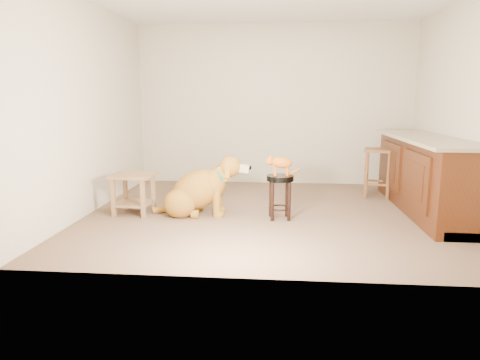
# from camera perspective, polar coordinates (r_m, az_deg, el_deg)

# --- Properties ---
(floor) EXTENTS (4.50, 4.00, 0.01)m
(floor) POSITION_cam_1_polar(r_m,az_deg,el_deg) (5.36, 4.15, -4.43)
(floor) COLOR brown
(floor) RESTS_ON ground
(room_shell) EXTENTS (4.54, 4.04, 2.62)m
(room_shell) POSITION_cam_1_polar(r_m,az_deg,el_deg) (5.18, 4.40, 13.76)
(room_shell) COLOR #C0B39A
(room_shell) RESTS_ON ground
(cabinet_run) EXTENTS (0.70, 2.56, 0.94)m
(cabinet_run) POSITION_cam_1_polar(r_m,az_deg,el_deg) (5.86, 23.63, 0.40)
(cabinet_run) COLOR #401C0B
(cabinet_run) RESTS_ON ground
(padded_stool) EXTENTS (0.32, 0.32, 0.52)m
(padded_stool) POSITION_cam_1_polar(r_m,az_deg,el_deg) (5.05, 5.35, -1.07)
(padded_stool) COLOR black
(padded_stool) RESTS_ON ground
(wood_stool) EXTENTS (0.46, 0.46, 0.70)m
(wood_stool) POSITION_cam_1_polar(r_m,az_deg,el_deg) (6.47, 17.85, 1.01)
(wood_stool) COLOR brown
(wood_stool) RESTS_ON ground
(side_table) EXTENTS (0.50, 0.50, 0.50)m
(side_table) POSITION_cam_1_polar(r_m,az_deg,el_deg) (5.43, -14.01, -0.95)
(side_table) COLOR brown
(side_table) RESTS_ON ground
(golden_retriever) EXTENTS (1.25, 0.61, 0.79)m
(golden_retriever) POSITION_cam_1_polar(r_m,az_deg,el_deg) (5.25, -5.63, -1.49)
(golden_retriever) COLOR brown
(golden_retriever) RESTS_ON ground
(tabby_kitten) EXTENTS (0.42, 0.19, 0.27)m
(tabby_kitten) POSITION_cam_1_polar(r_m,az_deg,el_deg) (4.99, 5.30, 2.27)
(tabby_kitten) COLOR #A64D10
(tabby_kitten) RESTS_ON padded_stool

